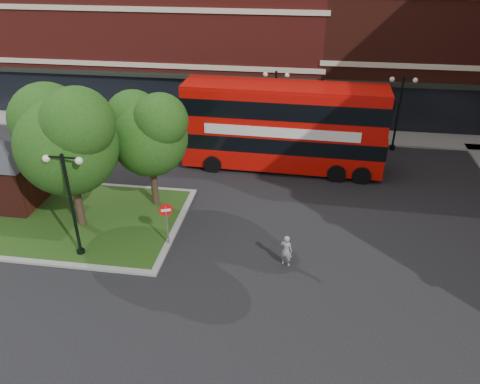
% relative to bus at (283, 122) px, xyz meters
% --- Properties ---
extents(ground, '(120.00, 120.00, 0.00)m').
position_rel_bus_xyz_m(ground, '(-2.79, -10.68, -2.99)').
color(ground, black).
rests_on(ground, ground).
extents(pavement_far, '(44.00, 3.00, 0.12)m').
position_rel_bus_xyz_m(pavement_far, '(-2.79, 5.82, -2.93)').
color(pavement_far, slate).
rests_on(pavement_far, ground).
extents(terrace_far_left, '(26.00, 12.00, 14.00)m').
position_rel_bus_xyz_m(terrace_far_left, '(-10.79, 13.32, 4.01)').
color(terrace_far_left, maroon).
rests_on(terrace_far_left, ground).
extents(terrace_far_right, '(18.00, 12.00, 16.00)m').
position_rel_bus_xyz_m(terrace_far_right, '(11.21, 13.32, 5.01)').
color(terrace_far_right, '#471911').
rests_on(terrace_far_right, ground).
extents(traffic_island, '(12.60, 7.60, 0.15)m').
position_rel_bus_xyz_m(traffic_island, '(-10.79, -7.68, -2.92)').
color(traffic_island, gray).
rests_on(traffic_island, ground).
extents(kiosk, '(6.51, 6.51, 3.60)m').
position_rel_bus_xyz_m(kiosk, '(-13.79, -6.68, -0.67)').
color(kiosk, '#471911').
rests_on(kiosk, traffic_island).
extents(tree_island_west, '(5.40, 4.71, 7.21)m').
position_rel_bus_xyz_m(tree_island_west, '(-9.39, -8.10, 1.80)').
color(tree_island_west, '#2D2116').
rests_on(tree_island_west, ground).
extents(tree_island_east, '(4.46, 3.90, 6.29)m').
position_rel_bus_xyz_m(tree_island_east, '(-6.37, -5.62, 1.25)').
color(tree_island_east, '#2D2116').
rests_on(tree_island_east, ground).
extents(lamp_island, '(1.72, 0.36, 5.00)m').
position_rel_bus_xyz_m(lamp_island, '(-8.29, -10.48, -0.16)').
color(lamp_island, black).
rests_on(lamp_island, ground).
extents(lamp_far_left, '(1.72, 0.36, 5.00)m').
position_rel_bus_xyz_m(lamp_far_left, '(-0.79, 3.82, -0.16)').
color(lamp_far_left, black).
rests_on(lamp_far_left, ground).
extents(lamp_far_right, '(1.72, 0.36, 5.00)m').
position_rel_bus_xyz_m(lamp_far_right, '(7.21, 3.82, -0.16)').
color(lamp_far_right, black).
rests_on(lamp_far_right, ground).
extents(bus, '(12.00, 3.03, 4.56)m').
position_rel_bus_xyz_m(bus, '(0.00, 0.00, 0.00)').
color(bus, '#BC0C07').
rests_on(bus, ground).
extents(woman, '(0.64, 0.53, 1.50)m').
position_rel_bus_xyz_m(woman, '(0.88, -9.81, -2.24)').
color(woman, gray).
rests_on(woman, ground).
extents(car_silver, '(3.96, 1.64, 1.34)m').
position_rel_bus_xyz_m(car_silver, '(-8.46, 5.32, -2.32)').
color(car_silver, '#B6B8BD').
rests_on(car_silver, ground).
extents(car_white, '(4.40, 1.68, 1.43)m').
position_rel_bus_xyz_m(car_white, '(2.38, 5.32, -2.27)').
color(car_white, silver).
rests_on(car_white, ground).
extents(no_entry_sign, '(0.60, 0.25, 2.25)m').
position_rel_bus_xyz_m(no_entry_sign, '(-4.59, -9.18, -1.39)').
color(no_entry_sign, slate).
rests_on(no_entry_sign, ground).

